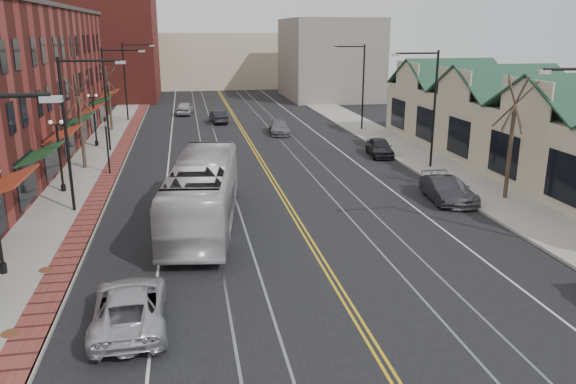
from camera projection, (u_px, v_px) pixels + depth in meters
name	position (u px, v px, depth m)	size (l,w,h in m)	color
ground	(378.00, 354.00, 16.97)	(160.00, 160.00, 0.00)	black
sidewalk_left	(78.00, 191.00, 33.78)	(4.00, 120.00, 0.15)	gray
sidewalk_right	(449.00, 174.00, 37.92)	(4.00, 120.00, 0.15)	gray
building_right	(534.00, 138.00, 38.34)	(8.00, 36.00, 4.60)	#C5B698
backdrop_left	(105.00, 48.00, 78.42)	(14.00, 18.00, 14.00)	maroon
backdrop_mid	(215.00, 60.00, 96.05)	(22.00, 14.00, 9.00)	#C5B698
backdrop_right	(329.00, 59.00, 79.46)	(12.00, 16.00, 11.00)	slate
streetlight_l_1	(74.00, 119.00, 28.79)	(3.33, 0.25, 8.00)	black
streetlight_l_2	(111.00, 89.00, 43.91)	(3.33, 0.25, 8.00)	black
streetlight_l_3	(129.00, 74.00, 59.03)	(3.33, 0.25, 8.00)	black
streetlight_r_1	(429.00, 97.00, 38.27)	(3.33, 0.25, 8.00)	black
streetlight_r_2	(359.00, 78.00, 53.39)	(3.33, 0.25, 8.00)	black
lamppost_l_2	(60.00, 158.00, 33.05)	(0.84, 0.28, 4.27)	black
lamppost_l_3	(95.00, 121.00, 46.28)	(0.84, 0.28, 4.27)	black
tree_left_near	(80.00, 120.00, 38.41)	(1.78, 1.37, 6.48)	#382B21
tree_left_far	(109.00, 97.00, 53.60)	(1.66, 1.28, 6.02)	#382B21
tree_right_mid	(512.00, 136.00, 31.32)	(1.90, 1.46, 6.93)	#382B21
manhole_mid	(11.00, 333.00, 17.83)	(0.60, 0.60, 0.02)	#592D19
manhole_far	(46.00, 270.00, 22.56)	(0.60, 0.60, 0.02)	#592D19
traffic_signal	(107.00, 141.00, 37.17)	(0.18, 0.15, 3.80)	black
transit_bus	(203.00, 193.00, 27.75)	(2.85, 12.19, 3.40)	silver
parked_suv	(130.00, 306.00, 18.42)	(2.32, 5.03, 1.40)	#B9BAC0
parked_car_b	(442.00, 190.00, 31.97)	(1.44, 4.13, 1.36)	black
parked_car_c	(450.00, 189.00, 32.05)	(1.87, 4.60, 1.34)	slate
parked_car_d	(380.00, 147.00, 43.43)	(1.65, 4.10, 1.40)	black
distant_car_left	(218.00, 117.00, 58.95)	(1.41, 4.04, 1.33)	black
distant_car_right	(279.00, 127.00, 52.69)	(1.78, 4.38, 1.27)	slate
distant_car_far	(185.00, 108.00, 64.84)	(1.76, 4.37, 1.49)	#ABADB3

